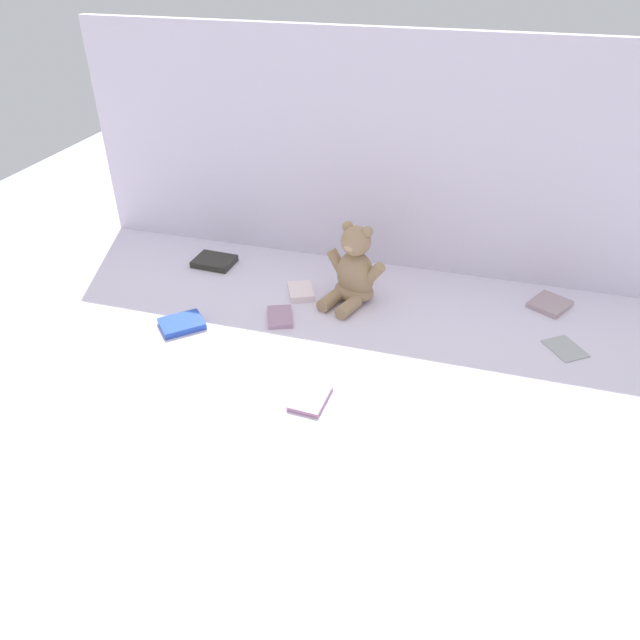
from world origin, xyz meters
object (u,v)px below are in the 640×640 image
object	(u,v)px
book_case_4	(565,348)
book_case_3	(214,261)
book_case_5	(310,398)
book_case_6	(182,324)
book_case_2	(301,292)
book_case_1	(550,304)
book_case_0	(280,317)
teddy_bear	(354,273)

from	to	relation	value
book_case_4	book_case_3	bearing A→B (deg)	134.99
book_case_5	book_case_6	world-z (taller)	book_case_6
book_case_2	book_case_4	size ratio (longest dim) A/B	0.97
book_case_3	book_case_1	bearing A→B (deg)	-85.34
book_case_3	book_case_0	bearing A→B (deg)	-125.46
book_case_0	book_case_2	xyz separation A→B (m)	(0.01, 0.14, 0.00)
teddy_bear	book_case_2	world-z (taller)	teddy_bear
book_case_0	teddy_bear	bearing A→B (deg)	22.06
book_case_1	book_case_5	size ratio (longest dim) A/B	1.00
book_case_2	book_case_3	distance (m)	0.33
book_case_1	book_case_4	bearing A→B (deg)	128.13
book_case_2	book_case_1	bearing A→B (deg)	166.68
book_case_0	book_case_3	xyz separation A→B (m)	(-0.30, 0.24, 0.00)
book_case_0	book_case_3	size ratio (longest dim) A/B	0.80
book_case_6	book_case_0	bearing A→B (deg)	-108.73
book_case_0	book_case_1	size ratio (longest dim) A/B	0.93
book_case_2	book_case_4	xyz separation A→B (m)	(0.72, -0.07, -0.01)
book_case_6	book_case_1	bearing A→B (deg)	-110.98
book_case_1	book_case_0	bearing A→B (deg)	49.99
book_case_4	book_case_6	world-z (taller)	book_case_6
book_case_5	book_case_6	size ratio (longest dim) A/B	0.94
book_case_1	book_case_3	bearing A→B (deg)	30.86
teddy_bear	book_case_1	world-z (taller)	teddy_bear
book_case_3	book_case_2	bearing A→B (deg)	-104.63
teddy_bear	book_case_0	bearing A→B (deg)	-116.72
book_case_1	book_case_3	distance (m)	1.01
book_case_4	book_case_2	bearing A→B (deg)	138.75
book_case_4	book_case_1	bearing A→B (deg)	63.34
book_case_4	book_case_5	distance (m)	0.67
teddy_bear	book_case_4	bearing A→B (deg)	10.87
teddy_bear	book_case_5	xyz separation A→B (m)	(0.01, -0.45, -0.08)
book_case_1	book_case_3	size ratio (longest dim) A/B	0.86
book_case_6	book_case_2	bearing A→B (deg)	-88.84
teddy_bear	book_case_6	world-z (taller)	teddy_bear
book_case_0	book_case_5	distance (m)	0.34
book_case_3	book_case_4	size ratio (longest dim) A/B	1.24
book_case_3	teddy_bear	bearing A→B (deg)	-96.88
book_case_0	book_case_4	size ratio (longest dim) A/B	0.99
book_case_2	teddy_bear	bearing A→B (deg)	163.28
book_case_5	book_case_6	distance (m)	0.45
book_case_4	book_case_6	bearing A→B (deg)	154.42
book_case_5	teddy_bear	bearing A→B (deg)	-85.28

